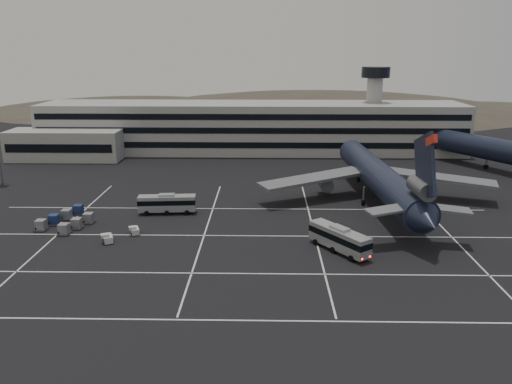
% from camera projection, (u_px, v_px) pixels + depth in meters
% --- Properties ---
extents(ground, '(260.00, 260.00, 0.00)m').
position_uv_depth(ground, '(240.00, 245.00, 76.96)').
color(ground, black).
rests_on(ground, ground).
extents(lane_markings, '(90.00, 55.62, 0.01)m').
position_uv_depth(lane_markings, '(246.00, 243.00, 77.64)').
color(lane_markings, silver).
rests_on(lane_markings, ground).
extents(terminal, '(125.00, 26.00, 24.00)m').
position_uv_depth(terminal, '(242.00, 128.00, 143.34)').
color(terminal, gray).
rests_on(terminal, ground).
extents(hills, '(352.00, 180.00, 44.00)m').
position_uv_depth(hills, '(294.00, 135.00, 243.14)').
color(hills, '#38332B').
rests_on(hills, ground).
extents(trijet_main, '(47.38, 57.66, 18.08)m').
position_uv_depth(trijet_main, '(379.00, 177.00, 96.34)').
color(trijet_main, black).
rests_on(trijet_main, ground).
extents(trijet_far, '(35.86, 52.11, 18.08)m').
position_uv_depth(trijet_far, '(492.00, 148.00, 122.68)').
color(trijet_far, black).
rests_on(trijet_far, ground).
extents(bus_near, '(8.49, 10.32, 3.86)m').
position_uv_depth(bus_near, '(339.00, 238.00, 74.14)').
color(bus_near, '#9A9DA2').
rests_on(bus_near, ground).
extents(bus_far, '(10.59, 3.29, 3.68)m').
position_uv_depth(bus_far, '(167.00, 203.00, 91.14)').
color(bus_far, '#9A9DA2').
rests_on(bus_far, ground).
extents(tug_a, '(2.31, 2.78, 1.55)m').
position_uv_depth(tug_a, '(108.00, 238.00, 77.92)').
color(tug_a, beige).
rests_on(tug_a, ground).
extents(tug_b, '(2.12, 2.59, 1.45)m').
position_uv_depth(tug_b, '(135.00, 230.00, 81.37)').
color(tug_b, beige).
rests_on(tug_b, ground).
extents(uld_cluster, '(9.28, 12.73, 1.82)m').
position_uv_depth(uld_cluster, '(67.00, 220.00, 85.54)').
color(uld_cluster, '#2D2D30').
rests_on(uld_cluster, ground).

